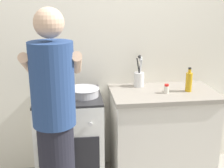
# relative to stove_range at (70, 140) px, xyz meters

# --- Properties ---
(back_wall) EXTENTS (3.20, 0.10, 2.50)m
(back_wall) POSITION_rel_stove_range_xyz_m (0.55, 0.35, 0.80)
(back_wall) COLOR silver
(back_wall) RESTS_ON ground
(countertop) EXTENTS (1.00, 0.60, 0.90)m
(countertop) POSITION_rel_stove_range_xyz_m (0.90, 0.00, 0.00)
(countertop) COLOR silver
(countertop) RESTS_ON ground
(stove_range) EXTENTS (0.60, 0.62, 0.90)m
(stove_range) POSITION_rel_stove_range_xyz_m (0.00, 0.00, 0.00)
(stove_range) COLOR white
(stove_range) RESTS_ON ground
(pot) EXTENTS (0.25, 0.19, 0.12)m
(pot) POSITION_rel_stove_range_xyz_m (-0.14, 0.01, 0.51)
(pot) COLOR #B2B2B7
(pot) RESTS_ON stove_range
(mixing_bowl) EXTENTS (0.28, 0.28, 0.08)m
(mixing_bowl) POSITION_rel_stove_range_xyz_m (0.14, -0.04, 0.49)
(mixing_bowl) COLOR #B7B7BC
(mixing_bowl) RESTS_ON stove_range
(utensil_crock) EXTENTS (0.10, 0.10, 0.32)m
(utensil_crock) POSITION_rel_stove_range_xyz_m (0.70, 0.20, 0.54)
(utensil_crock) COLOR silver
(utensil_crock) RESTS_ON countertop
(spice_bottle) EXTENTS (0.04, 0.04, 0.09)m
(spice_bottle) POSITION_rel_stove_range_xyz_m (0.91, -0.05, 0.49)
(spice_bottle) COLOR silver
(spice_bottle) RESTS_ON countertop
(oil_bottle) EXTENTS (0.06, 0.06, 0.23)m
(oil_bottle) POSITION_rel_stove_range_xyz_m (1.13, -0.03, 0.55)
(oil_bottle) COLOR gold
(oil_bottle) RESTS_ON countertop
(person) EXTENTS (0.41, 0.50, 1.70)m
(person) POSITION_rel_stove_range_xyz_m (-0.09, -0.62, 0.41)
(person) COLOR black
(person) RESTS_ON ground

